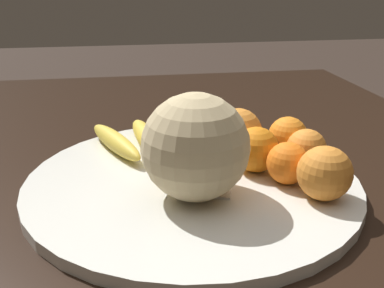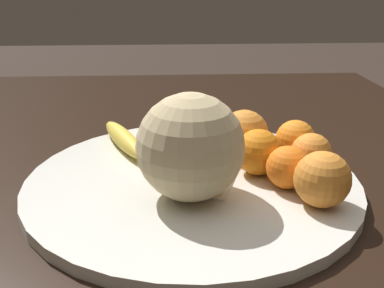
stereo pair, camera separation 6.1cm
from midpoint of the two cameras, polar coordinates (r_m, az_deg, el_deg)
name	(u,v)px [view 2 (the right image)]	position (r m, az deg, el deg)	size (l,w,h in m)	color
kitchen_table	(167,232)	(0.69, -0.65, -11.19)	(1.44, 1.14, 0.72)	black
fruit_bowl	(192,182)	(0.64, 2.77, -4.87)	(0.46, 0.46, 0.02)	silver
melon	(190,147)	(0.55, 2.97, -0.45)	(0.14, 0.14, 0.14)	#C6B284
banana_bunch	(156,137)	(0.74, -2.22, 0.91)	(0.19, 0.17, 0.03)	brown
orange_front_left	(258,152)	(0.64, 11.15, -1.07)	(0.07, 0.07, 0.07)	orange
orange_front_right	(244,134)	(0.70, 9.16, 1.24)	(0.07, 0.07, 0.07)	orange
orange_mid_center	(295,140)	(0.71, 15.43, 0.48)	(0.06, 0.06, 0.06)	orange
orange_back_left	(288,167)	(0.61, 14.90, -2.94)	(0.06, 0.06, 0.06)	orange
orange_back_right	(192,146)	(0.66, 2.71, -0.35)	(0.06, 0.06, 0.06)	orange
orange_top_small	(322,179)	(0.58, 19.19, -4.33)	(0.07, 0.07, 0.07)	orange
orange_side_extra	(311,153)	(0.67, 17.48, -1.20)	(0.06, 0.06, 0.06)	orange
produce_tag	(218,185)	(0.61, 6.28, -5.32)	(0.09, 0.06, 0.00)	white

